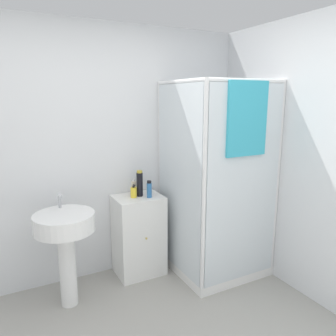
% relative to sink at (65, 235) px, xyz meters
% --- Properties ---
extents(wall_back, '(6.40, 0.06, 2.50)m').
position_rel_sink_xyz_m(wall_back, '(0.30, 0.44, 0.60)').
color(wall_back, silver).
rests_on(wall_back, ground_plane).
extents(shower_enclosure, '(0.89, 0.92, 1.96)m').
position_rel_sink_xyz_m(shower_enclosure, '(1.46, -0.12, -0.10)').
color(shower_enclosure, white).
rests_on(shower_enclosure, ground_plane).
extents(vanity_cabinet, '(0.48, 0.40, 0.83)m').
position_rel_sink_xyz_m(vanity_cabinet, '(0.76, 0.22, -0.24)').
color(vanity_cabinet, white).
rests_on(vanity_cabinet, ground_plane).
extents(sink, '(0.51, 0.51, 0.98)m').
position_rel_sink_xyz_m(sink, '(0.00, 0.00, 0.00)').
color(sink, white).
rests_on(sink, ground_plane).
extents(soap_dispenser, '(0.06, 0.06, 0.13)m').
position_rel_sink_xyz_m(soap_dispenser, '(0.71, 0.21, 0.23)').
color(soap_dispenser, yellow).
rests_on(soap_dispenser, vanity_cabinet).
extents(shampoo_bottle_tall_black, '(0.06, 0.06, 0.26)m').
position_rel_sink_xyz_m(shampoo_bottle_tall_black, '(0.79, 0.22, 0.30)').
color(shampoo_bottle_tall_black, black).
rests_on(shampoo_bottle_tall_black, vanity_cabinet).
extents(shampoo_bottle_blue, '(0.05, 0.05, 0.17)m').
position_rel_sink_xyz_m(shampoo_bottle_blue, '(0.85, 0.14, 0.26)').
color(shampoo_bottle_blue, '#2D66A3').
rests_on(shampoo_bottle_blue, vanity_cabinet).
extents(lotion_bottle_white, '(0.05, 0.05, 0.16)m').
position_rel_sink_xyz_m(lotion_bottle_white, '(0.76, 0.32, 0.24)').
color(lotion_bottle_white, beige).
rests_on(lotion_bottle_white, vanity_cabinet).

